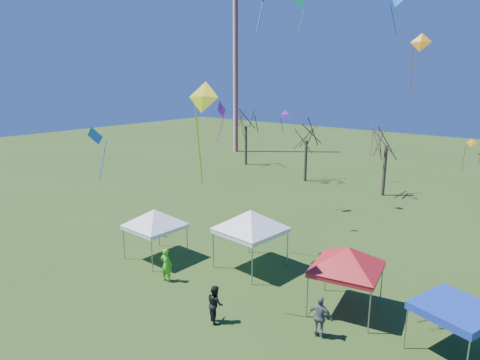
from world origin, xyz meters
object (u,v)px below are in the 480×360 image
at_px(radio_mast, 235,63).
at_px(tent_blue, 456,310).
at_px(tree_0, 246,112).
at_px(tent_red, 348,251).
at_px(tent_white_west, 154,213).
at_px(person_green, 166,265).
at_px(person_grey, 320,317).
at_px(person_dark, 215,304).
at_px(tree_1, 307,126).
at_px(tent_white_mid, 251,214).
at_px(tree_2, 388,127).

height_order(radio_mast, tent_blue, radio_mast).
height_order(tree_0, tent_red, tree_0).
distance_m(tent_white_west, person_green, 3.73).
relative_size(tree_0, person_grey, 4.60).
bearing_deg(person_grey, radio_mast, -53.24).
distance_m(radio_mast, tent_red, 44.95).
distance_m(tree_0, tent_blue, 38.20).
bearing_deg(person_dark, tent_red, -103.27).
bearing_deg(person_green, tree_1, -91.95).
distance_m(tent_white_west, person_grey, 11.75).
xyz_separation_m(person_green, person_grey, (8.80, 0.69, 0.00)).
distance_m(person_dark, person_green, 4.77).
height_order(tent_red, person_dark, tent_red).
distance_m(radio_mast, tent_white_mid, 40.08).
distance_m(radio_mast, person_green, 42.38).
height_order(tent_white_west, tent_white_mid, tent_white_mid).
xyz_separation_m(radio_mast, person_green, (23.17, -33.55, -11.58)).
xyz_separation_m(radio_mast, tree_0, (7.15, -6.62, -6.01)).
height_order(radio_mast, person_dark, radio_mast).
distance_m(tree_1, tree_2, 8.42).
relative_size(radio_mast, tree_0, 2.96).
xyz_separation_m(tree_0, tent_red, (24.69, -23.64, -3.53)).
bearing_deg(tent_red, person_green, -159.21).
xyz_separation_m(tree_0, tent_white_mid, (18.45, -22.79, -3.28)).
height_order(tent_white_mid, tent_red, tent_white_mid).
xyz_separation_m(tree_0, person_grey, (24.82, -26.24, -5.57)).
bearing_deg(tree_0, tent_white_west, -62.38).
height_order(tree_2, person_green, tree_2).
bearing_deg(person_green, tent_white_west, -45.70).
xyz_separation_m(tree_0, tent_white_west, (13.26, -25.34, -3.63)).
xyz_separation_m(tent_red, person_dark, (-4.06, -4.49, -2.10)).
distance_m(radio_mast, tent_blue, 48.82).
bearing_deg(tent_red, person_dark, -132.11).
relative_size(tree_0, tree_1, 1.12).
xyz_separation_m(tree_2, person_green, (-2.47, -23.93, -5.37)).
distance_m(tent_blue, person_grey, 5.21).
xyz_separation_m(tent_white_mid, person_green, (-2.43, -4.14, -2.29)).
distance_m(tent_blue, person_green, 13.74).
relative_size(radio_mast, tree_1, 3.31).
relative_size(tree_0, tent_blue, 2.55).
height_order(tree_1, tent_white_west, tree_1).
height_order(tent_red, person_green, tent_red).
distance_m(tree_2, person_dark, 25.80).
height_order(tree_1, person_green, tree_1).
bearing_deg(person_grey, tent_white_mid, -35.91).
relative_size(person_dark, person_green, 0.94).
bearing_deg(tent_white_mid, person_grey, -28.46).
height_order(tent_blue, person_dark, tent_blue).
height_order(tent_blue, person_green, tent_blue).
relative_size(tent_white_west, tent_white_mid, 0.89).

